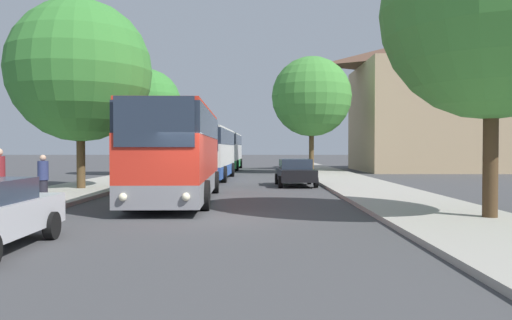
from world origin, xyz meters
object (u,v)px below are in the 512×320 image
at_px(pedestrian_waiting_near, 43,179).
at_px(tree_right_mid, 312,97).
at_px(tree_left_far, 146,104).
at_px(tree_right_near, 492,10).
at_px(bus_front, 178,152).
at_px(bus_rear, 226,151).
at_px(parked_car_right_near, 295,172).
at_px(bus_middle, 210,152).
at_px(tree_left_near, 80,71).

bearing_deg(pedestrian_waiting_near, tree_right_mid, -37.99).
xyz_separation_m(tree_left_far, tree_right_near, (14.89, -24.05, 0.41)).
distance_m(bus_front, tree_right_mid, 23.01).
distance_m(bus_rear, parked_car_right_near, 21.95).
relative_size(bus_middle, tree_right_mid, 1.16).
distance_m(parked_car_right_near, tree_left_far, 15.66).
xyz_separation_m(bus_front, bus_rear, (-0.09, 28.97, -0.04)).
distance_m(bus_middle, pedestrian_waiting_near, 16.30).
bearing_deg(tree_right_mid, bus_middle, -133.86).
relative_size(parked_car_right_near, tree_right_mid, 0.45).
xyz_separation_m(parked_car_right_near, tree_left_far, (-10.52, 10.63, 4.65)).
distance_m(bus_rear, tree_right_mid, 11.61).
height_order(bus_front, tree_right_near, tree_right_near).
bearing_deg(bus_front, tree_right_near, -33.06).
xyz_separation_m(bus_rear, tree_right_mid, (7.53, -7.64, 4.43)).
xyz_separation_m(bus_rear, tree_left_far, (-5.29, -10.66, 3.56)).
distance_m(bus_front, bus_rear, 28.97).
distance_m(pedestrian_waiting_near, tree_right_mid, 26.88).
distance_m(parked_car_right_near, tree_right_mid, 14.89).
bearing_deg(bus_rear, parked_car_right_near, -75.36).
xyz_separation_m(bus_front, tree_left_far, (-5.38, 18.31, 3.52)).
bearing_deg(tree_right_near, pedestrian_waiting_near, 165.86).
relative_size(tree_right_near, tree_right_mid, 0.93).
bearing_deg(pedestrian_waiting_near, tree_left_near, -2.51).
bearing_deg(bus_middle, pedestrian_waiting_near, -103.82).
height_order(bus_front, bus_rear, bus_front).
bearing_deg(pedestrian_waiting_near, tree_left_far, -8.51).
height_order(pedestrian_waiting_near, tree_left_far, tree_left_far).
relative_size(bus_rear, tree_right_near, 1.24).
xyz_separation_m(bus_middle, pedestrian_waiting_near, (-4.23, -15.72, -0.81)).
bearing_deg(tree_right_mid, bus_front, -109.25).
height_order(tree_left_far, tree_right_mid, tree_right_mid).
bearing_deg(tree_right_mid, tree_left_near, -126.97).
height_order(parked_car_right_near, tree_left_near, tree_left_near).
relative_size(bus_front, tree_right_near, 1.25).
xyz_separation_m(bus_front, bus_middle, (-0.10, 13.47, -0.09)).
relative_size(bus_front, tree_left_far, 1.37).
bearing_deg(tree_left_near, bus_middle, 60.15).
bearing_deg(bus_rear, tree_right_mid, -44.57).
relative_size(bus_middle, parked_car_right_near, 2.60).
distance_m(tree_right_near, tree_right_mid, 27.14).
bearing_deg(tree_right_near, tree_left_far, 121.77).
height_order(bus_middle, parked_car_right_near, bus_middle).
xyz_separation_m(bus_middle, parked_car_right_near, (5.24, -5.79, -1.03)).
bearing_deg(tree_right_near, tree_left_near, 145.96).
xyz_separation_m(bus_middle, tree_right_mid, (7.55, 7.85, 4.48)).
height_order(bus_rear, tree_right_mid, tree_right_mid).
bearing_deg(pedestrian_waiting_near, bus_rear, -19.18).
relative_size(parked_car_right_near, tree_left_near, 0.47).
height_order(bus_front, bus_middle, bus_front).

